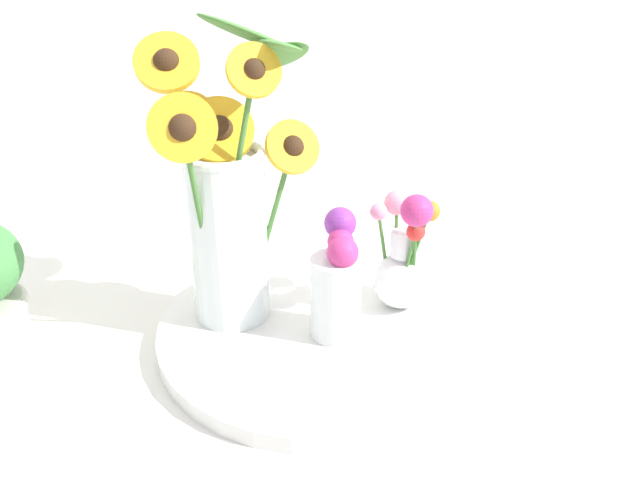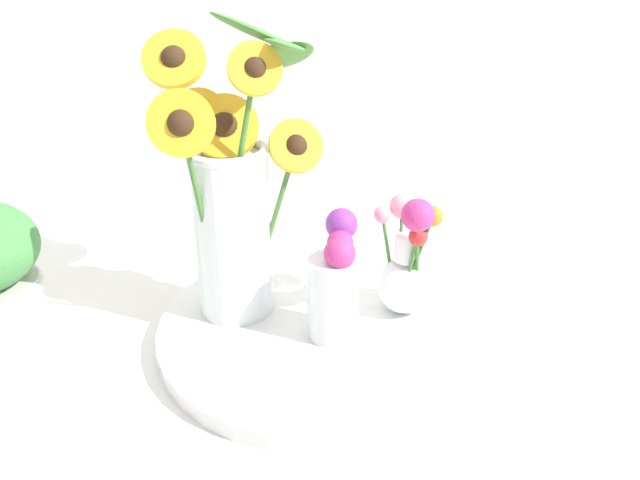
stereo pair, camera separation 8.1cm
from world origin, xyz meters
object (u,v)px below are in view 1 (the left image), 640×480
object	(u,v)px
vase_small_center	(337,281)
vase_bulb_right	(403,263)
serving_tray	(320,329)
mason_jar_sunflowers	(228,204)

from	to	relation	value
vase_small_center	vase_bulb_right	size ratio (longest dim) A/B	0.87
serving_tray	mason_jar_sunflowers	world-z (taller)	mason_jar_sunflowers
mason_jar_sunflowers	vase_small_center	size ratio (longest dim) A/B	2.46
serving_tray	vase_small_center	distance (m)	0.10
mason_jar_sunflowers	vase_bulb_right	xyz separation A→B (m)	(0.23, -0.05, -0.10)
serving_tray	mason_jar_sunflowers	bearing A→B (deg)	152.37
mason_jar_sunflowers	vase_small_center	bearing A→B (deg)	-33.72
serving_tray	vase_small_center	xyz separation A→B (m)	(0.02, -0.03, 0.09)
serving_tray	mason_jar_sunflowers	distance (m)	0.22
vase_small_center	serving_tray	bearing A→B (deg)	121.08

